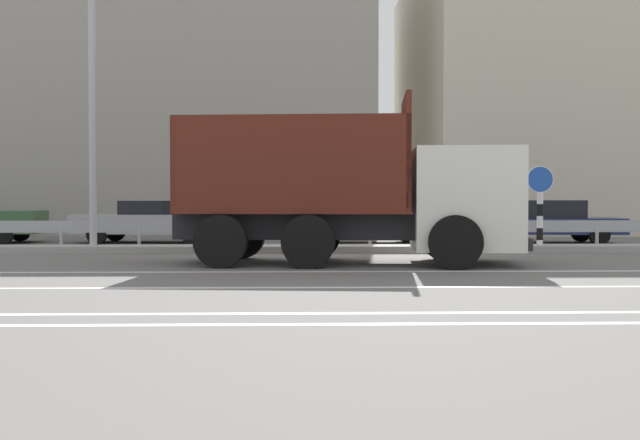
{
  "coord_description": "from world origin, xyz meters",
  "views": [
    {
      "loc": [
        0.21,
        -17.17,
        1.31
      ],
      "look_at": [
        0.65,
        0.04,
        0.87
      ],
      "focal_mm": 42.0,
      "sensor_mm": 36.0,
      "label": 1
    }
  ],
  "objects_px": {
    "median_road_sign": "(540,207)",
    "parked_car_3": "(153,221)",
    "dump_truck": "(388,204)",
    "parked_car_4": "(367,219)",
    "parked_car_5": "(545,221)",
    "street_lamp_1": "(90,45)"
  },
  "relations": [
    {
      "from": "median_road_sign",
      "to": "parked_car_4",
      "type": "xyz_separation_m",
      "value": [
        -4.06,
        4.07,
        -0.39
      ]
    },
    {
      "from": "dump_truck",
      "to": "median_road_sign",
      "type": "bearing_deg",
      "value": 134.03
    },
    {
      "from": "median_road_sign",
      "to": "parked_car_3",
      "type": "bearing_deg",
      "value": 157.27
    },
    {
      "from": "dump_truck",
      "to": "median_road_sign",
      "type": "height_order",
      "value": "dump_truck"
    },
    {
      "from": "median_road_sign",
      "to": "parked_car_3",
      "type": "xyz_separation_m",
      "value": [
        -10.7,
        4.48,
        -0.46
      ]
    },
    {
      "from": "dump_truck",
      "to": "parked_car_4",
      "type": "xyz_separation_m",
      "value": [
        0.22,
        7.51,
        -0.49
      ]
    },
    {
      "from": "parked_car_4",
      "to": "parked_car_5",
      "type": "relative_size",
      "value": 0.97
    },
    {
      "from": "median_road_sign",
      "to": "parked_car_4",
      "type": "distance_m",
      "value": 5.76
    },
    {
      "from": "parked_car_3",
      "to": "parked_car_4",
      "type": "height_order",
      "value": "parked_car_4"
    },
    {
      "from": "street_lamp_1",
      "to": "parked_car_3",
      "type": "relative_size",
      "value": 1.99
    },
    {
      "from": "dump_truck",
      "to": "street_lamp_1",
      "type": "distance_m",
      "value": 8.75
    },
    {
      "from": "parked_car_4",
      "to": "median_road_sign",
      "type": "bearing_deg",
      "value": -138.81
    },
    {
      "from": "parked_car_3",
      "to": "parked_car_4",
      "type": "distance_m",
      "value": 6.66
    },
    {
      "from": "street_lamp_1",
      "to": "parked_car_3",
      "type": "xyz_separation_m",
      "value": [
        0.62,
        4.55,
        -4.51
      ]
    },
    {
      "from": "median_road_sign",
      "to": "parked_car_5",
      "type": "relative_size",
      "value": 0.47
    },
    {
      "from": "median_road_sign",
      "to": "parked_car_5",
      "type": "distance_m",
      "value": 4.17
    },
    {
      "from": "median_road_sign",
      "to": "parked_car_4",
      "type": "height_order",
      "value": "median_road_sign"
    },
    {
      "from": "median_road_sign",
      "to": "parked_car_5",
      "type": "height_order",
      "value": "median_road_sign"
    },
    {
      "from": "parked_car_3",
      "to": "street_lamp_1",
      "type": "bearing_deg",
      "value": 176.07
    },
    {
      "from": "parked_car_4",
      "to": "parked_car_5",
      "type": "height_order",
      "value": "parked_car_4"
    },
    {
      "from": "median_road_sign",
      "to": "street_lamp_1",
      "type": "relative_size",
      "value": 0.23
    },
    {
      "from": "dump_truck",
      "to": "parked_car_4",
      "type": "relative_size",
      "value": 1.6
    }
  ]
}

